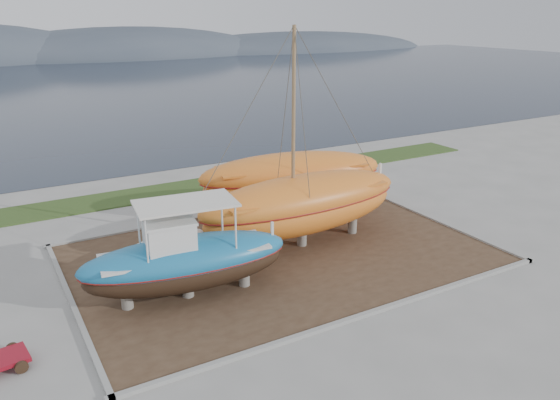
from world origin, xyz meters
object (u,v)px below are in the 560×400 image
blue_caique (186,251)px  orange_sailboat (303,142)px  white_dinghy (164,252)px  orange_bare_hull (292,185)px

blue_caique → orange_sailboat: bearing=23.8°
white_dinghy → orange_sailboat: (6.34, -1.03, 4.30)m
orange_sailboat → orange_bare_hull: orange_sailboat is taller
white_dinghy → orange_bare_hull: orange_bare_hull is taller
orange_bare_hull → orange_sailboat: bearing=-103.1°
blue_caique → white_dinghy: blue_caique is taller
blue_caique → orange_bare_hull: 10.01m
orange_sailboat → orange_bare_hull: (1.76, 3.85, -3.31)m
blue_caique → orange_bare_hull: (8.16, 5.79, -0.26)m
white_dinghy → orange_bare_hull: size_ratio=0.44×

